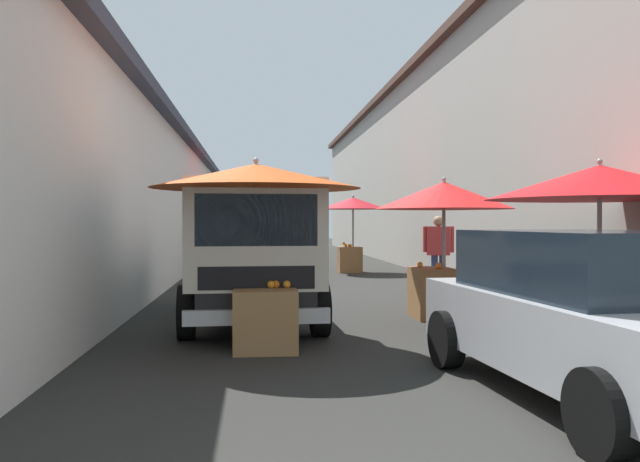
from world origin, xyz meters
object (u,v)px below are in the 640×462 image
(fruit_stall_far_right, at_px, (352,214))
(fruit_stall_far_left, at_px, (602,198))
(fruit_stall_mid_lane, at_px, (258,202))
(vendor_by_crates, at_px, (438,248))
(hatchback_car, at_px, (595,313))
(fruit_stall_near_left, at_px, (252,210))
(delivery_truck, at_px, (252,256))
(fruit_stall_near_right, at_px, (442,211))

(fruit_stall_far_right, height_order, fruit_stall_far_left, fruit_stall_far_right)
(fruit_stall_far_right, relative_size, fruit_stall_mid_lane, 0.91)
(fruit_stall_far_left, relative_size, vendor_by_crates, 1.64)
(hatchback_car, bearing_deg, fruit_stall_near_left, 10.83)
(fruit_stall_far_right, distance_m, fruit_stall_far_left, 11.90)
(fruit_stall_mid_lane, xyz_separation_m, delivery_truck, (1.31, 0.07, -0.73))
(fruit_stall_near_left, xyz_separation_m, fruit_stall_far_left, (-13.95, -4.31, -0.12))
(fruit_stall_near_right, distance_m, hatchback_car, 4.79)
(fruit_stall_mid_lane, height_order, vendor_by_crates, fruit_stall_mid_lane)
(fruit_stall_near_right, height_order, vendor_by_crates, fruit_stall_near_right)
(fruit_stall_near_left, bearing_deg, fruit_stall_near_right, -164.75)
(fruit_stall_far_left, height_order, hatchback_car, fruit_stall_far_left)
(hatchback_car, bearing_deg, fruit_stall_mid_lane, 48.96)
(delivery_truck, bearing_deg, vendor_by_crates, -43.16)
(fruit_stall_near_left, height_order, fruit_stall_near_right, fruit_stall_near_left)
(fruit_stall_far_right, xyz_separation_m, fruit_stall_far_left, (-11.83, -1.25, 0.05))
(fruit_stall_mid_lane, distance_m, vendor_by_crates, 6.79)
(fruit_stall_near_left, height_order, vendor_by_crates, fruit_stall_near_left)
(hatchback_car, bearing_deg, fruit_stall_far_left, -30.83)
(fruit_stall_near_left, bearing_deg, fruit_stall_far_right, -124.77)
(hatchback_car, distance_m, vendor_by_crates, 8.12)
(fruit_stall_near_left, relative_size, vendor_by_crates, 1.69)
(fruit_stall_far_left, relative_size, hatchback_car, 0.68)
(fruit_stall_far_left, distance_m, fruit_stall_near_right, 2.88)
(fruit_stall_far_left, relative_size, delivery_truck, 0.55)
(fruit_stall_near_right, distance_m, delivery_truck, 3.20)
(fruit_stall_far_right, bearing_deg, hatchback_car, -179.94)
(fruit_stall_near_left, bearing_deg, fruit_stall_far_left, -162.85)
(hatchback_car, height_order, vendor_by_crates, vendor_by_crates)
(fruit_stall_far_left, bearing_deg, fruit_stall_mid_lane, 83.62)
(fruit_stall_far_right, distance_m, vendor_by_crates, 5.98)
(fruit_stall_far_right, bearing_deg, vendor_by_crates, -170.58)
(fruit_stall_near_left, distance_m, fruit_stall_far_right, 3.72)
(fruit_stall_far_left, bearing_deg, delivery_truck, 67.24)
(fruit_stall_near_left, relative_size, fruit_stall_far_right, 1.20)
(fruit_stall_far_left, height_order, delivery_truck, fruit_stall_far_left)
(fruit_stall_mid_lane, bearing_deg, fruit_stall_far_right, -14.33)
(fruit_stall_near_left, distance_m, vendor_by_crates, 8.98)
(delivery_truck, distance_m, vendor_by_crates, 5.77)
(fruit_stall_near_right, bearing_deg, fruit_stall_far_left, -155.10)
(fruit_stall_mid_lane, bearing_deg, fruit_stall_near_right, -53.90)
(fruit_stall_near_right, bearing_deg, delivery_truck, 105.49)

